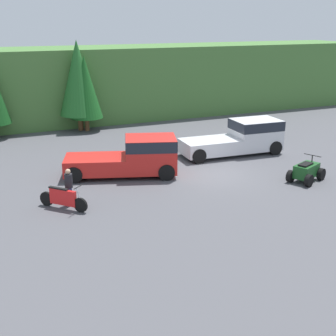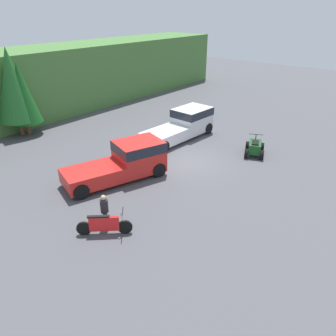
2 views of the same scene
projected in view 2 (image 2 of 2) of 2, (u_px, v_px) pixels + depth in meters
ground_plane at (187, 162)px, 20.12m from camera, size 80.00×80.00×0.00m
hillside_backdrop at (36, 83)px, 27.93m from camera, size 44.00×6.00×5.50m
tree_mid_left at (12, 85)px, 22.89m from camera, size 2.74×2.74×6.24m
tree_mid_right at (22, 93)px, 23.24m from camera, size 2.28×2.28×5.19m
pickup_truck_red at (125, 160)px, 17.96m from camera, size 5.89×3.69×1.95m
pickup_truck_second at (184, 123)px, 23.63m from camera, size 6.01×2.44×1.95m
dirt_bike at (104, 225)px, 13.61m from camera, size 1.65×1.79×1.12m
quad_atv at (255, 148)px, 20.97m from camera, size 2.20×1.84×1.21m
rider_person at (105, 210)px, 13.83m from camera, size 0.46×0.46×1.62m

